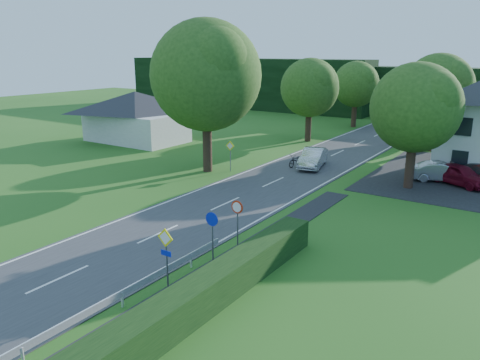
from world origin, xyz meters
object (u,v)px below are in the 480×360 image
Objects in this scene: streetlight at (415,120)px; parked_car_silver_a at (441,172)px; moving_car at (313,158)px; motorcycle at (296,160)px; parked_car_red at (460,175)px.

streetlight is 1.88× the size of parked_car_silver_a.
streetlight is at bearing -11.10° from moving_car.
moving_car reaches higher than motorcycle.
parked_car_silver_a reaches higher than motorcycle.
moving_car is (-7.65, -0.26, -3.66)m from streetlight.
parked_car_red is at bearing -7.92° from moving_car.
streetlight is 1.73× the size of moving_car.
motorcycle is at bearing 77.57° from parked_car_silver_a.
parked_car_red reaches higher than motorcycle.
moving_car is 2.33× the size of motorcycle.
moving_car is 10.93m from parked_car_red.
parked_car_red reaches higher than parked_car_silver_a.
streetlight is at bearing 129.12° from parked_car_red.
streetlight is 4.96m from parked_car_red.
motorcycle is 12.21m from parked_car_red.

